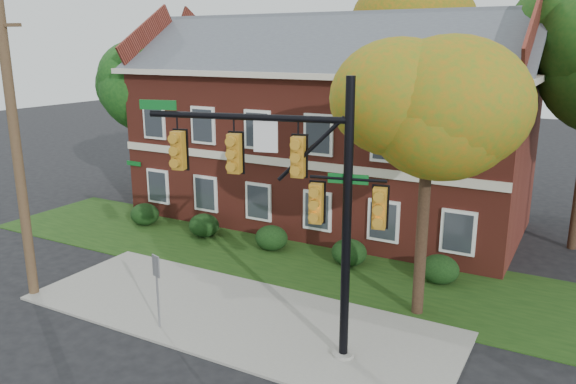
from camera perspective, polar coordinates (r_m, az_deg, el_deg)
The scene contains 15 objects.
ground at distance 17.54m, azimuth -7.35°, elevation -13.69°, with size 120.00×120.00×0.00m, color black.
sidewalk at distance 18.24m, azimuth -5.47°, elevation -12.32°, with size 14.00×5.00×0.08m, color gray.
grass_strip at distance 22.17m, azimuth 1.88°, elevation -7.27°, with size 30.00×6.00×0.04m, color #193811.
apartment_building at distance 27.00m, azimuth 3.97°, elevation 7.58°, with size 18.80×8.80×9.74m.
hedge_far_left at distance 27.53m, azimuth -14.35°, elevation -2.21°, with size 1.40×1.26×1.05m, color black.
hedge_left at distance 25.34m, azimuth -8.53°, elevation -3.37°, with size 1.40×1.26×1.05m, color black.
hedge_center at distance 23.47m, azimuth -1.69°, elevation -4.69°, with size 1.40×1.26×1.05m, color black.
hedge_right at distance 22.00m, azimuth 6.23°, elevation -6.12°, with size 1.40×1.26×1.05m, color black.
hedge_far_right at distance 21.01m, azimuth 15.13°, elevation -7.59°, with size 1.40×1.26×1.05m, color black.
tree_near_right at distance 16.79m, azimuth 14.87°, elevation 8.62°, with size 4.50×4.25×8.58m.
tree_left_rear at distance 31.35m, azimuth -13.56°, elevation 11.30°, with size 5.40×5.10×8.88m.
tree_far_rear at distance 33.65m, azimuth 12.13°, elevation 15.27°, with size 6.84×6.46×11.52m.
traffic_signal at distance 14.54m, azimuth 0.78°, elevation 0.41°, with size 6.67×1.70×7.60m.
utility_pole at distance 20.11m, azimuth -25.81°, elevation 3.45°, with size 1.50×0.37×9.65m.
sign_post at distance 17.18m, azimuth -13.18°, elevation -8.67°, with size 0.34×0.15×2.36m.
Camera 1 is at (9.31, -12.34, 8.29)m, focal length 35.00 mm.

